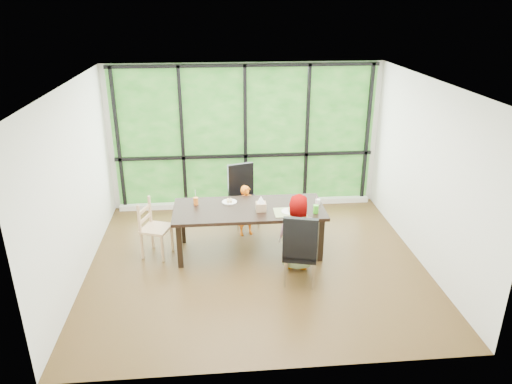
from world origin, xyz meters
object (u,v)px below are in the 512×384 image
Objects in this scene: dining_table at (249,230)px; tissue_box at (261,207)px; child_toddler at (246,210)px; green_cup at (316,209)px; child_older at (299,232)px; plate_near at (290,212)px; white_mug at (318,202)px; orange_cup at (196,201)px; chair_window_leather at (244,197)px; plate_far at (229,202)px; chair_end_beech at (156,229)px; chair_interior_leather at (300,248)px.

dining_table is 0.49m from tissue_box.
green_cup reaches higher than child_toddler.
child_older reaches higher than plate_near.
white_mug is (1.08, 0.05, 0.41)m from dining_table.
child_toddler is 3.52× the size of plate_near.
orange_cup is at bearing 175.36° from white_mug.
child_toddler is 6.80× the size of green_cup.
chair_window_leather is at bearing 90.43° from dining_table.
child_older is (0.68, -1.13, 0.14)m from child_toddler.
plate_near reaches higher than dining_table.
white_mug is at bearing -43.17° from child_toddler.
white_mug is at bearing -7.90° from plate_far.
orange_cup is (-0.81, -0.38, 0.37)m from child_toddler.
child_older is 0.71m from tissue_box.
white_mug is at bearing 27.77° from plate_near.
dining_table is 1.44m from chair_end_beech.
chair_end_beech is (-1.43, -0.93, -0.09)m from chair_window_leather.
child_toddler is at bearing 103.82° from tissue_box.
green_cup is (0.98, -0.87, 0.38)m from child_toddler.
dining_table is 2.00× the size of child_older.
chair_interior_leather reaches higher than plate_near.
child_toddler is 3.74× the size of plate_far.
plate_far is at bearing 3.99° from orange_cup.
chair_end_beech is 3.61× the size of plate_near.
plate_far is (-0.29, -0.35, 0.32)m from child_toddler.
dining_table is 1.11m from green_cup.
white_mug is (1.09, -0.90, 0.25)m from chair_window_leather.
dining_table is 0.96m from chair_window_leather.
dining_table is at bearing 145.74° from tissue_box.
dining_table is 9.28× the size of plate_near.
child_older reaches higher than plate_far.
chair_end_beech is at bearing 173.58° from plate_near.
chair_interior_leather is 4.60× the size of plate_far.
white_mug is (0.44, 0.98, 0.25)m from chair_interior_leather.
plate_far is at bearing -127.57° from chair_window_leather.
child_older is at bearing -26.61° from orange_cup.
child_older is at bearing -137.98° from green_cup.
white_mug is (1.90, -0.15, -0.02)m from orange_cup.
green_cup is at bearing -11.25° from tissue_box.
child_toddler is 1.36m from green_cup.
dining_table is 0.59m from child_toddler.
plate_far is 0.59m from tissue_box.
plate_near is (2.03, -0.23, 0.31)m from chair_end_beech.
green_cup reaches higher than dining_table.
chair_end_beech is 2.07m from plate_near.
green_cup is (1.80, -0.48, 0.01)m from orange_cup.
green_cup is (0.34, 0.66, 0.27)m from chair_interior_leather.
green_cup is at bearing -66.90° from chair_window_leather.
green_cup is (0.99, -1.23, 0.27)m from chair_window_leather.
child_toddler is 0.82m from tissue_box.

